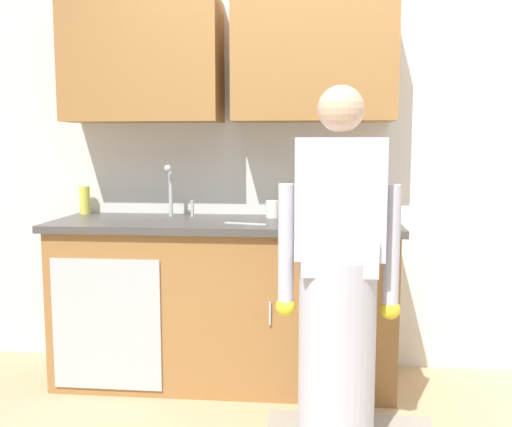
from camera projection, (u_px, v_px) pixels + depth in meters
kitchen_wall_with_uppers at (299, 127)px, 3.48m from camera, size 4.80×0.44×2.70m
counter_cabinet at (224, 304)px, 3.35m from camera, size 1.90×0.62×0.90m
countertop at (224, 224)px, 3.30m from camera, size 1.96×0.66×0.04m
sink at (172, 222)px, 3.34m from camera, size 0.50×0.36×0.35m
person_at_sink at (338, 300)px, 2.54m from camera, size 0.55×0.34×1.62m
bottle_dish_liquid at (366, 198)px, 3.37m from camera, size 0.08×0.08×0.24m
bottle_water_tall at (295, 200)px, 3.48m from camera, size 0.06×0.06×0.20m
bottle_water_short at (340, 200)px, 3.37m from camera, size 0.08×0.08×0.21m
bottle_cleaner_spray at (85, 200)px, 3.59m from camera, size 0.06×0.06×0.17m
cup_by_sink at (272, 209)px, 3.42m from camera, size 0.08×0.08×0.10m
knife_on_counter at (246, 224)px, 3.15m from camera, size 0.24×0.08×0.01m
sponge at (304, 217)px, 3.32m from camera, size 0.11×0.07×0.03m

